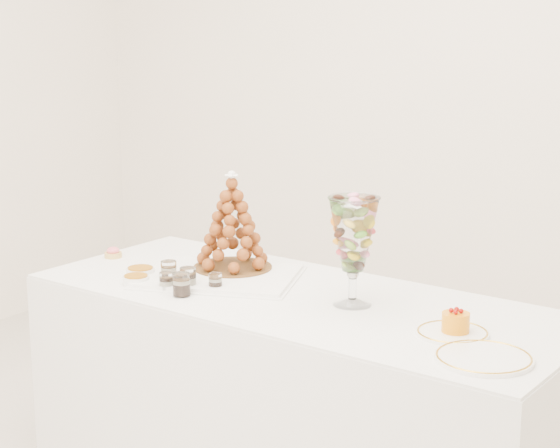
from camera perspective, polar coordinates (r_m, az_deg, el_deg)
The scene contains 15 objects.
buffet_table at distance 3.24m, azimuth 1.10°, elevation -10.41°, with size 1.92×0.87×0.71m.
lace_tray at distance 3.32m, azimuth -3.74°, elevation -3.20°, with size 0.53×0.40×0.02m, color white.
macaron_vase at distance 2.97m, azimuth 4.50°, elevation -0.71°, with size 0.16×0.16×0.35m.
cake_plate at distance 2.80m, azimuth 10.47°, elevation -6.56°, with size 0.21×0.21×0.01m, color white.
spare_plate at distance 2.62m, azimuth 12.31°, elevation -8.00°, with size 0.27×0.27×0.01m, color white.
pink_tart at distance 3.66m, azimuth -10.14°, elevation -1.75°, with size 0.07×0.07×0.04m.
verrine_a at distance 3.29m, azimuth -6.80°, elevation -2.89°, with size 0.06×0.06×0.07m, color white.
verrine_b at distance 3.20m, azimuth -5.63°, elevation -3.32°, with size 0.06×0.06×0.08m, color white.
verrine_c at distance 3.17m, azimuth -3.96°, elevation -3.55°, with size 0.05×0.05×0.06m, color white.
verrine_d at distance 3.19m, azimuth -6.95°, elevation -3.49°, with size 0.05×0.05×0.06m, color white.
verrine_e at distance 3.12m, azimuth -6.02°, elevation -3.70°, with size 0.06×0.06×0.08m, color white.
ramekin_back at distance 3.37m, azimuth -8.51°, elevation -2.95°, with size 0.10×0.10×0.03m, color white.
ramekin_front at distance 3.29m, azimuth -8.77°, elevation -3.41°, with size 0.09×0.09×0.03m, color white.
croquembouche at distance 3.35m, azimuth -2.93°, elevation 0.17°, with size 0.28×0.28×0.36m.
mousse_cake at distance 2.79m, azimuth 10.66°, elevation -5.89°, with size 0.08×0.08×0.07m.
Camera 1 is at (1.66, -2.28, 1.63)m, focal length 60.00 mm.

